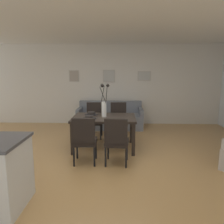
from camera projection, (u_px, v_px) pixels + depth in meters
ground_plane at (103, 161)px, 4.47m from camera, size 9.00×9.00×0.00m
back_wall_panel at (110, 85)px, 7.43m from camera, size 9.00×0.10×2.60m
ceiling_panel at (103, 25)px, 4.38m from camera, size 9.00×7.20×0.08m
dining_table at (104, 120)px, 5.09m from camera, size 1.40×0.99×0.74m
dining_chair_near_left at (85, 138)px, 4.24m from camera, size 0.45×0.45×0.92m
dining_chair_near_right at (94, 118)px, 6.00m from camera, size 0.44×0.44×0.92m
dining_chair_far_left at (116, 139)px, 4.20m from camera, size 0.47×0.47×0.92m
dining_chair_far_right at (119, 118)px, 6.00m from camera, size 0.47×0.47×0.92m
centerpiece_vase at (104, 104)px, 5.02m from camera, size 0.21×0.23×0.73m
placemat_near_left at (89, 119)px, 4.86m from camera, size 0.32×0.32×0.01m
bowl_near_left at (89, 117)px, 4.85m from camera, size 0.17×0.17×0.07m
placemat_near_right at (91, 115)px, 5.30m from camera, size 0.32×0.32×0.01m
bowl_near_right at (91, 113)px, 5.29m from camera, size 0.17×0.17×0.07m
sofa at (110, 119)px, 7.04m from camera, size 1.99×0.84×0.80m
framed_picture_left at (74, 76)px, 7.35m from camera, size 0.32×0.03×0.37m
framed_picture_center at (109, 76)px, 7.31m from camera, size 0.39×0.03×0.40m
framed_picture_right at (144, 76)px, 7.27m from camera, size 0.42×0.03×0.31m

